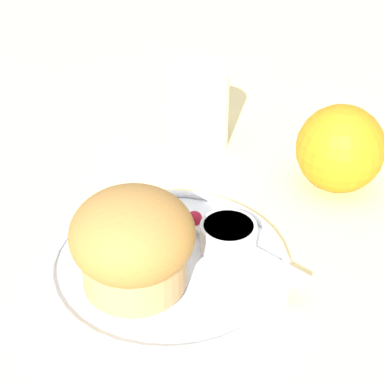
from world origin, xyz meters
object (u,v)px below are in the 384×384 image
object	(u,v)px
butter_knife	(210,231)
juice_glass	(197,109)
muffin	(133,243)
orange_fruit	(340,149)

from	to	relation	value
butter_knife	juice_glass	world-z (taller)	juice_glass
butter_knife	muffin	bearing A→B (deg)	-92.87
juice_glass	butter_knife	bearing A→B (deg)	-55.74
muffin	juice_glass	distance (m)	0.24
orange_fruit	juice_glass	size ratio (longest dim) A/B	0.97
muffin	juice_glass	bearing A→B (deg)	109.49
muffin	orange_fruit	distance (m)	0.24
orange_fruit	muffin	bearing A→B (deg)	-107.93
butter_knife	orange_fruit	xyz separation A→B (m)	(0.05, 0.15, 0.02)
orange_fruit	juice_glass	bearing A→B (deg)	-178.89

